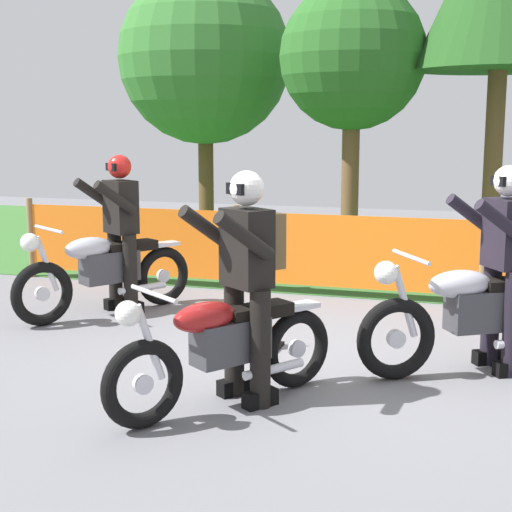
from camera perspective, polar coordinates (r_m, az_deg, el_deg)
The scene contains 12 objects.
ground at distance 6.61m, azimuth 3.42°, elevation -7.96°, with size 24.00×24.00×0.02m, color slate.
grass_verge at distance 12.61m, azimuth 10.23°, elevation 0.57°, with size 24.00×7.48×0.01m, color #386B2D.
barrier_fence at distance 8.87m, azimuth 7.33°, elevation 0.25°, with size 8.67×0.08×1.05m.
tree_leftmost at distance 14.32m, azimuth -3.85°, elevation 14.55°, with size 3.13×3.13×4.76m.
tree_near_left at distance 12.44m, azimuth 7.24°, elevation 14.47°, with size 2.31×2.31×4.20m.
motorcycle_lead at distance 6.45m, azimuth 16.24°, elevation -4.22°, with size 1.86×1.21×1.00m.
motorcycle_trailing at distance 5.47m, azimuth -2.40°, elevation -6.77°, with size 1.22×1.65×0.92m.
motorcycle_third at distance 8.22m, azimuth -11.26°, elevation -1.07°, with size 1.24×1.81×0.99m.
rider_lead at distance 6.48m, azimuth 18.18°, elevation -0.05°, with size 0.79×0.71×1.69m.
rider_trailing at distance 5.47m, azimuth -0.63°, elevation -1.32°, with size 0.72×0.78×1.69m.
rider_third at distance 8.24m, azimuth -10.13°, elevation 2.09°, with size 0.72×0.73×1.69m.
traffic_cone at distance 6.91m, azimuth 0.53°, elevation -4.82°, with size 0.32×0.32×0.53m.
Camera 1 is at (1.49, -6.12, 2.02)m, focal length 53.49 mm.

